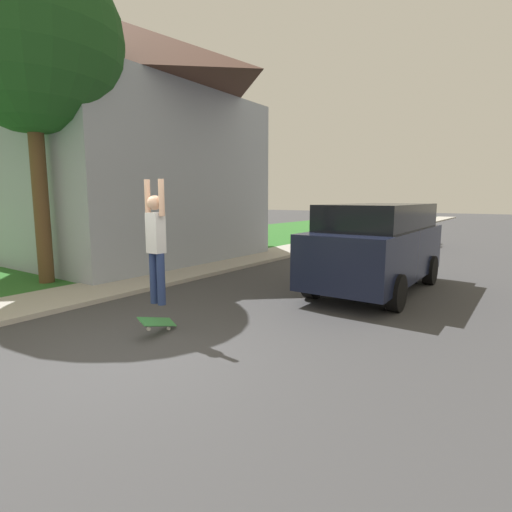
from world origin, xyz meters
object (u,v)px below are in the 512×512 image
Objects in this scene: skateboard at (157,322)px; suv_parked at (378,244)px; car_down_street at (401,232)px; lawn_tree_near at (28,39)px; skateboarder at (156,241)px.

suv_parked is at bearing 70.08° from skateboard.
car_down_street is (-2.00, 9.40, -0.45)m from suv_parked.
lawn_tree_near is at bearing -110.06° from car_down_street.
skateboarder reaches higher than skateboard.
suv_parked is (6.97, 4.20, -4.72)m from lawn_tree_near.
lawn_tree_near is 7.65m from skateboard.
skateboard is (0.04, -0.07, -1.31)m from skateboarder.
skateboard is (-1.84, -5.09, -0.90)m from suv_parked.
suv_parked is at bearing 69.45° from skateboarder.
skateboarder is (5.08, -0.83, -4.30)m from lawn_tree_near.
skateboard is at bearing -9.88° from lawn_tree_near.
car_down_street is 2.14× the size of skateboarder.
car_down_street is at bearing 102.01° from suv_parked.
skateboarder is at bearing -9.24° from lawn_tree_near.
skateboarder is 2.49× the size of skateboard.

